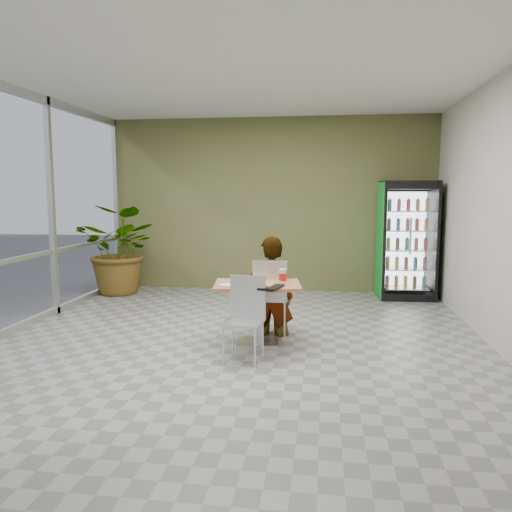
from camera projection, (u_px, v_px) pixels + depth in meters
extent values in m
plane|color=gray|center=(238.00, 344.00, 6.02)|extent=(7.00, 7.00, 0.00)
cube|color=#B1724B|center=(257.00, 285.00, 5.93)|extent=(1.09, 0.83, 0.04)
cylinder|color=silver|center=(257.00, 316.00, 5.97)|extent=(0.10, 0.10, 0.71)
cube|color=silver|center=(257.00, 343.00, 6.02)|extent=(0.55, 0.47, 0.04)
cube|color=silver|center=(272.00, 298.00, 6.46)|extent=(0.44, 0.44, 0.03)
cube|color=silver|center=(270.00, 281.00, 6.23)|extent=(0.44, 0.04, 0.52)
cylinder|color=silver|center=(287.00, 312.00, 6.65)|extent=(0.02, 0.02, 0.47)
cylinder|color=silver|center=(259.00, 311.00, 6.70)|extent=(0.02, 0.02, 0.47)
cylinder|color=silver|center=(284.00, 319.00, 6.28)|extent=(0.02, 0.02, 0.47)
cylinder|color=silver|center=(255.00, 318.00, 6.34)|extent=(0.02, 0.02, 0.47)
cube|color=silver|center=(243.00, 322.00, 5.37)|extent=(0.45, 0.45, 0.03)
cube|color=silver|center=(248.00, 297.00, 5.52)|extent=(0.40, 0.07, 0.48)
cylinder|color=silver|center=(223.00, 345.00, 5.27)|extent=(0.02, 0.02, 0.43)
cylinder|color=silver|center=(255.00, 348.00, 5.19)|extent=(0.02, 0.02, 0.43)
cylinder|color=silver|center=(233.00, 336.00, 5.60)|extent=(0.02, 0.02, 0.43)
cylinder|color=silver|center=(263.00, 338.00, 5.52)|extent=(0.02, 0.02, 0.43)
imported|color=black|center=(271.00, 297.00, 6.41)|extent=(0.58, 0.38, 1.57)
cylinder|color=silver|center=(257.00, 282.00, 5.97)|extent=(0.23, 0.23, 0.01)
cylinder|color=silver|center=(283.00, 276.00, 5.93)|extent=(0.09, 0.09, 0.16)
cylinder|color=red|center=(283.00, 277.00, 5.93)|extent=(0.09, 0.09, 0.09)
cylinder|color=silver|center=(283.00, 270.00, 5.92)|extent=(0.09, 0.09, 0.01)
cube|color=silver|center=(227.00, 285.00, 5.74)|extent=(0.18, 0.18, 0.02)
cube|color=black|center=(259.00, 286.00, 5.65)|extent=(0.56, 0.47, 0.03)
cube|color=black|center=(407.00, 240.00, 8.60)|extent=(0.95, 0.76, 2.02)
cube|color=green|center=(379.00, 240.00, 8.66)|extent=(0.06, 0.69, 1.98)
cube|color=silver|center=(410.00, 241.00, 8.25)|extent=(0.73, 0.06, 1.62)
imported|color=#2F5923|center=(121.00, 250.00, 9.01)|extent=(1.57, 1.40, 1.61)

